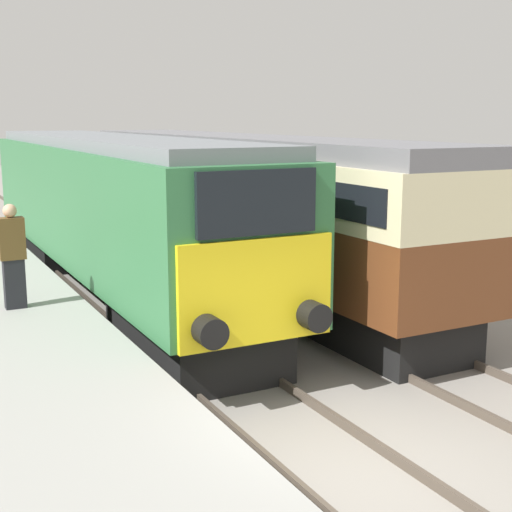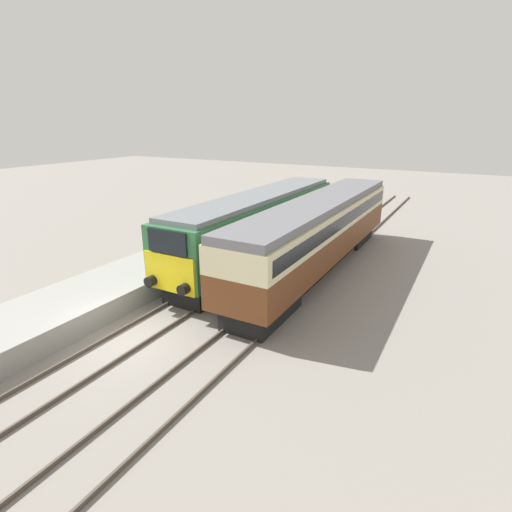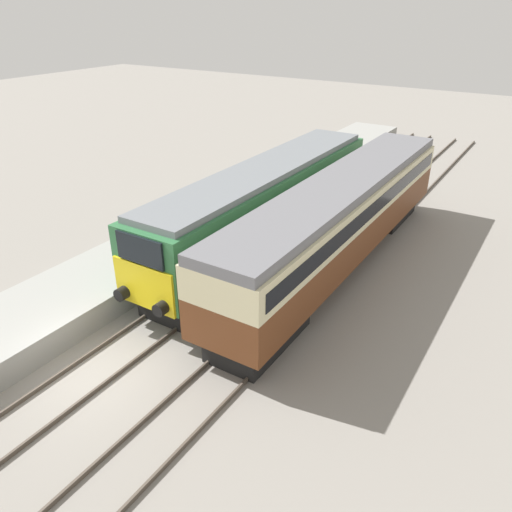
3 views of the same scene
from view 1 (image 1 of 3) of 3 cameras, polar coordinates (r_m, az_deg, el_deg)
The scene contains 6 objects.
ground_plane at distance 9.03m, azimuth 7.75°, elevation -17.32°, with size 120.00×120.00×0.00m, color gray.
rails_near_track at distance 13.05m, azimuth -5.08°, elevation -7.78°, with size 1.51×60.00×0.14m.
rails_far_track at distance 14.61m, azimuth 7.40°, elevation -5.75°, with size 1.50×60.00×0.14m.
locomotive at distance 17.19m, azimuth -11.56°, elevation 3.79°, with size 2.70×15.41×3.84m.
passenger_carriage at distance 18.56m, azimuth -1.58°, elevation 4.99°, with size 2.75×16.72×3.82m.
person_on_platform at distance 13.27m, azimuth -18.88°, elevation -0.02°, with size 0.44×0.26×1.87m.
Camera 1 is at (-4.66, -6.44, 4.28)m, focal length 50.00 mm.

